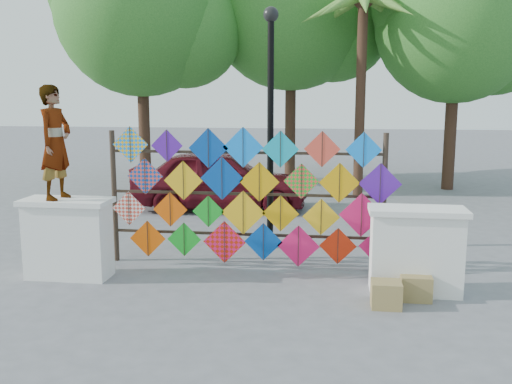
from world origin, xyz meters
TOP-DOWN VIEW (x-y plane):
  - ground at (0.00, 0.00)m, footprint 80.00×80.00m
  - parapet_left at (-2.70, -0.20)m, footprint 1.40×0.65m
  - parapet_right at (2.70, -0.20)m, footprint 1.40×0.65m
  - kite_rack at (0.12, 0.73)m, footprint 5.00×0.24m
  - tree_west at (-4.40, 9.03)m, footprint 5.85×5.20m
  - tree_mid at (0.11, 11.03)m, footprint 6.30×5.60m
  - tree_east at (5.09, 9.53)m, footprint 5.40×4.80m
  - palm_tree at (2.20, 8.00)m, footprint 3.62×3.62m
  - vendor_woman at (-2.82, -0.20)m, footprint 0.53×0.71m
  - sedan at (-1.38, 5.52)m, footprint 4.61×2.14m
  - lamppost at (0.30, 2.00)m, footprint 0.28×0.28m
  - cardboard_box_near at (2.23, -0.86)m, footprint 0.41×0.37m
  - cardboard_box_far at (2.67, -0.49)m, footprint 0.43×0.40m

SIDE VIEW (x-z plane):
  - ground at x=0.00m, z-range 0.00..0.00m
  - cardboard_box_far at x=2.67m, z-range 0.00..0.36m
  - cardboard_box_near at x=2.23m, z-range 0.00..0.37m
  - parapet_left at x=-2.70m, z-range 0.01..1.29m
  - parapet_right at x=2.70m, z-range 0.01..1.29m
  - sedan at x=-1.38m, z-range 0.00..1.53m
  - kite_rack at x=0.12m, z-range 0.01..2.40m
  - vendor_woman at x=-2.82m, z-range 1.28..3.06m
  - lamppost at x=0.30m, z-range 0.46..4.92m
  - palm_tree at x=2.20m, z-range 2.04..7.87m
  - tree_east at x=5.09m, z-range 1.28..8.69m
  - tree_west at x=-4.40m, z-range 1.38..9.39m
  - tree_mid at x=0.11m, z-range 1.47..10.08m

